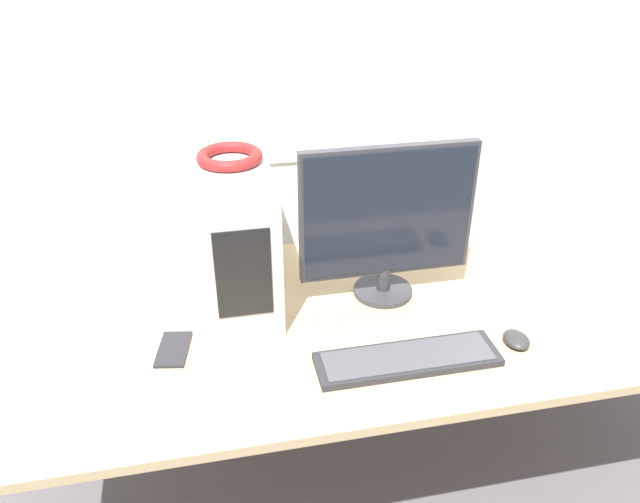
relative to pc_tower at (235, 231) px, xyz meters
name	(u,v)px	position (x,y,z in m)	size (l,w,h in m)	color
wall_back	(337,53)	(0.39, 0.40, 0.41)	(8.00, 0.07, 2.70)	silver
desk	(378,321)	(0.39, -0.18, -0.26)	(2.22, 0.90, 0.73)	tan
pc_tower	(235,231)	(0.00, 0.00, 0.00)	(0.21, 0.50, 0.43)	silver
headphones	(230,156)	(0.00, 0.00, 0.23)	(0.18, 0.18, 0.03)	maroon
monitor_main	(387,220)	(0.43, -0.10, 0.04)	(0.52, 0.18, 0.48)	#333338
keyboard	(408,359)	(0.40, -0.43, -0.20)	(0.49, 0.14, 0.02)	#28282D
mouse	(516,340)	(0.72, -0.41, -0.20)	(0.07, 0.09, 0.03)	#2D2D2D
cell_phone	(173,349)	(-0.20, -0.25, -0.21)	(0.10, 0.16, 0.01)	#232328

